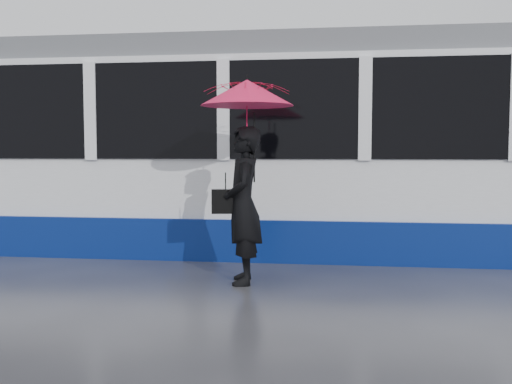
# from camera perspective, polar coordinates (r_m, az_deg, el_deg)

# --- Properties ---
(ground) EXTENTS (90.00, 90.00, 0.00)m
(ground) POSITION_cam_1_polar(r_m,az_deg,el_deg) (7.30, -8.99, -8.69)
(ground) COLOR #2A292E
(ground) RESTS_ON ground
(rails) EXTENTS (34.00, 1.51, 0.02)m
(rails) POSITION_cam_1_polar(r_m,az_deg,el_deg) (9.68, -4.78, -5.43)
(rails) COLOR #3F3D38
(rails) RESTS_ON ground
(tram) EXTENTS (26.00, 2.56, 3.35)m
(tram) POSITION_cam_1_polar(r_m,az_deg,el_deg) (9.81, -10.57, 4.20)
(tram) COLOR white
(tram) RESTS_ON ground
(woman) EXTENTS (0.57, 0.77, 1.91)m
(woman) POSITION_cam_1_polar(r_m,az_deg,el_deg) (6.92, -1.30, -1.34)
(woman) COLOR black
(woman) RESTS_ON ground
(umbrella) EXTENTS (1.30, 1.30, 1.29)m
(umbrella) POSITION_cam_1_polar(r_m,az_deg,el_deg) (6.90, -0.90, 8.11)
(umbrella) COLOR #FF158B
(umbrella) RESTS_ON ground
(handbag) EXTENTS (0.36, 0.21, 0.48)m
(handbag) POSITION_cam_1_polar(r_m,az_deg,el_deg) (6.97, -3.06, -0.93)
(handbag) COLOR black
(handbag) RESTS_ON ground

